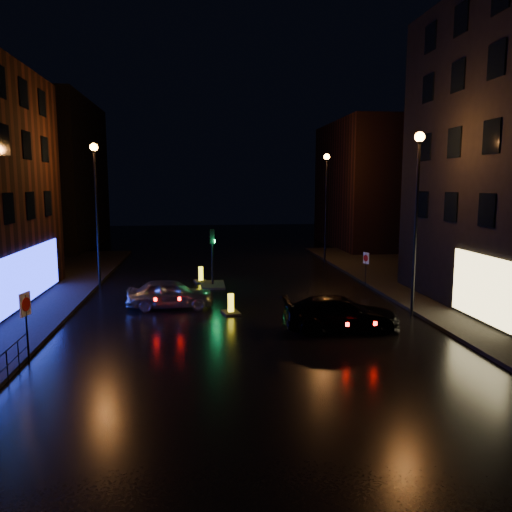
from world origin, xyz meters
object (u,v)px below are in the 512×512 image
at_px(silver_hatchback, 170,294).
at_px(road_sign_left, 26,310).
at_px(dark_sedan, 341,314).
at_px(bollard_near, 231,309).
at_px(traffic_signal, 213,278).
at_px(bollard_far, 201,279).
at_px(road_sign_right, 366,261).

xyz_separation_m(silver_hatchback, road_sign_left, (-4.45, -7.20, 1.11)).
relative_size(dark_sedan, road_sign_left, 2.01).
relative_size(silver_hatchback, bollard_near, 3.46).
relative_size(bollard_near, road_sign_left, 0.50).
height_order(traffic_signal, bollard_far, traffic_signal).
bearing_deg(dark_sedan, road_sign_right, -23.10).
relative_size(bollard_far, road_sign_left, 0.50).
distance_m(traffic_signal, dark_sedan, 11.11).
relative_size(traffic_signal, bollard_near, 2.83).
bearing_deg(bollard_far, road_sign_left, -125.20).
bearing_deg(road_sign_right, traffic_signal, -28.15).
height_order(bollard_near, bollard_far, bollard_far).
height_order(bollard_far, road_sign_left, road_sign_left).
height_order(dark_sedan, road_sign_left, road_sign_left).
xyz_separation_m(traffic_signal, bollard_far, (-0.69, 1.33, -0.29)).
distance_m(traffic_signal, road_sign_right, 9.24).
height_order(silver_hatchback, road_sign_right, road_sign_right).
height_order(traffic_signal, dark_sedan, traffic_signal).
bearing_deg(silver_hatchback, road_sign_right, -71.00).
xyz_separation_m(traffic_signal, road_sign_left, (-6.70, -12.36, 1.33)).
bearing_deg(bollard_far, dark_sedan, -74.56).
bearing_deg(bollard_far, silver_hatchback, -114.94).
distance_m(traffic_signal, silver_hatchback, 5.63).
distance_m(bollard_far, road_sign_right, 10.20).
xyz_separation_m(traffic_signal, road_sign_right, (9.10, -1.22, 1.04)).
bearing_deg(dark_sedan, bollard_far, 28.98).
height_order(bollard_far, road_sign_right, road_sign_right).
bearing_deg(silver_hatchback, traffic_signal, -23.65).
relative_size(silver_hatchback, road_sign_left, 1.73).
relative_size(bollard_near, bollard_far, 0.99).
bearing_deg(traffic_signal, bollard_near, -84.45).
distance_m(bollard_near, bollard_far, 8.07).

